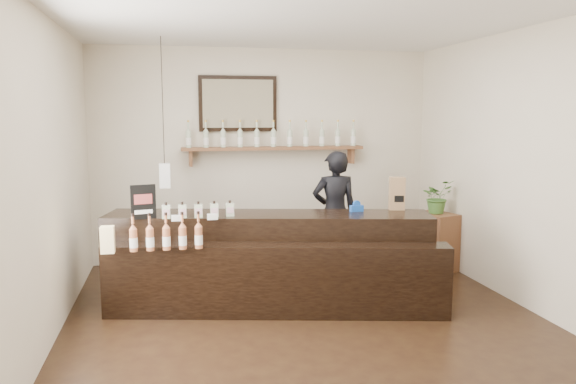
% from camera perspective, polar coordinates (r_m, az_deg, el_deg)
% --- Properties ---
extents(ground, '(5.00, 5.00, 0.00)m').
position_cam_1_polar(ground, '(5.42, 2.08, -13.12)').
color(ground, black).
rests_on(ground, ground).
extents(room_shell, '(5.00, 5.00, 5.00)m').
position_cam_1_polar(room_shell, '(5.06, 2.18, 5.17)').
color(room_shell, beige).
rests_on(room_shell, ground).
extents(back_wall_decor, '(2.66, 0.96, 1.69)m').
position_cam_1_polar(back_wall_decor, '(7.36, -3.46, 6.45)').
color(back_wall_decor, brown).
rests_on(back_wall_decor, ground).
extents(counter, '(3.38, 1.59, 1.09)m').
position_cam_1_polar(counter, '(5.77, -1.85, -7.24)').
color(counter, black).
rests_on(counter, ground).
extents(promo_sign, '(0.24, 0.08, 0.34)m').
position_cam_1_polar(promo_sign, '(5.63, -14.49, -0.99)').
color(promo_sign, black).
rests_on(promo_sign, counter).
extents(paper_bag, '(0.18, 0.16, 0.35)m').
position_cam_1_polar(paper_bag, '(6.10, 11.01, -0.14)').
color(paper_bag, olive).
rests_on(paper_bag, counter).
extents(tape_dispenser, '(0.14, 0.07, 0.12)m').
position_cam_1_polar(tape_dispenser, '(5.94, 6.99, -1.54)').
color(tape_dispenser, '#1748A4').
rests_on(tape_dispenser, counter).
extents(side_cabinet, '(0.50, 0.58, 0.72)m').
position_cam_1_polar(side_cabinet, '(7.31, 14.75, -4.88)').
color(side_cabinet, brown).
rests_on(side_cabinet, ground).
extents(potted_plant, '(0.46, 0.43, 0.42)m').
position_cam_1_polar(potted_plant, '(7.20, 14.91, -0.46)').
color(potted_plant, '#416F2C').
rests_on(potted_plant, side_cabinet).
extents(shopkeeper, '(0.64, 0.44, 1.71)m').
position_cam_1_polar(shopkeeper, '(6.83, 4.76, -1.30)').
color(shopkeeper, black).
rests_on(shopkeeper, ground).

